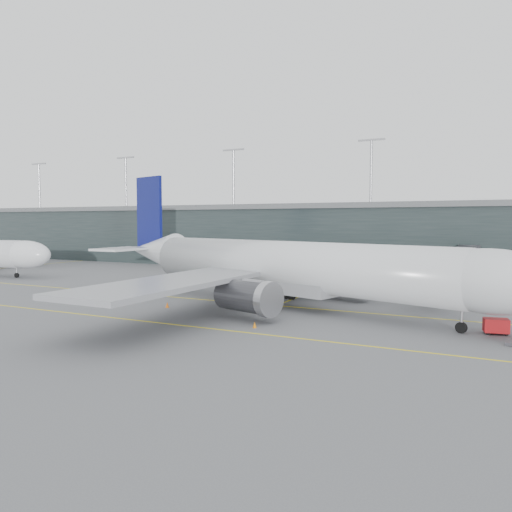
% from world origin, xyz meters
% --- Properties ---
extents(ground, '(320.00, 320.00, 0.00)m').
position_xyz_m(ground, '(0.00, 0.00, 0.00)').
color(ground, '#5D5C61').
rests_on(ground, ground).
extents(taxiline_a, '(160.00, 0.25, 0.02)m').
position_xyz_m(taxiline_a, '(0.00, -4.00, 0.01)').
color(taxiline_a, yellow).
rests_on(taxiline_a, ground).
extents(taxiline_b, '(160.00, 0.25, 0.02)m').
position_xyz_m(taxiline_b, '(0.00, -20.00, 0.01)').
color(taxiline_b, yellow).
rests_on(taxiline_b, ground).
extents(taxiline_lead_main, '(0.25, 60.00, 0.02)m').
position_xyz_m(taxiline_lead_main, '(5.00, 20.00, 0.01)').
color(taxiline_lead_main, yellow).
rests_on(taxiline_lead_main, ground).
extents(taxiline_lead_adj, '(0.25, 60.00, 0.02)m').
position_xyz_m(taxiline_lead_adj, '(-75.00, 20.00, 0.01)').
color(taxiline_lead_adj, yellow).
rests_on(taxiline_lead_adj, ground).
extents(terminal, '(240.00, 36.00, 29.00)m').
position_xyz_m(terminal, '(-0.00, 58.00, 7.62)').
color(terminal, '#1D2728').
rests_on(terminal, ground).
extents(main_aircraft, '(65.47, 60.23, 18.73)m').
position_xyz_m(main_aircraft, '(6.24, -4.03, 5.26)').
color(main_aircraft, silver).
rests_on(main_aircraft, ground).
extents(jet_bridge, '(7.12, 44.46, 6.62)m').
position_xyz_m(jet_bridge, '(24.03, 23.55, 4.96)').
color(jet_bridge, '#2B2C30').
rests_on(jet_bridge, ground).
extents(gse_cart, '(2.54, 1.88, 1.56)m').
position_xyz_m(gse_cart, '(31.36, -9.67, 0.87)').
color(gse_cart, '#9D0B0F').
rests_on(gse_cart, ground).
extents(uld_a, '(2.55, 2.32, 1.89)m').
position_xyz_m(uld_a, '(-3.87, 10.27, 0.99)').
color(uld_a, '#313236').
rests_on(uld_a, ground).
extents(uld_b, '(1.87, 1.52, 1.66)m').
position_xyz_m(uld_b, '(-2.85, 11.58, 0.87)').
color(uld_b, '#313236').
rests_on(uld_b, ground).
extents(uld_c, '(2.44, 2.14, 1.91)m').
position_xyz_m(uld_c, '(-0.63, 11.68, 1.00)').
color(uld_c, '#313236').
rests_on(uld_c, ground).
extents(cone_nose, '(0.39, 0.39, 0.62)m').
position_xyz_m(cone_nose, '(31.45, -4.95, 0.31)').
color(cone_nose, orange).
rests_on(cone_nose, ground).
extents(cone_wing_stbd, '(0.42, 0.42, 0.67)m').
position_xyz_m(cone_wing_stbd, '(8.63, -17.67, 0.33)').
color(cone_wing_stbd, '#D06E0B').
rests_on(cone_wing_stbd, ground).
extents(cone_wing_port, '(0.45, 0.45, 0.72)m').
position_xyz_m(cone_wing_port, '(11.20, 11.16, 0.36)').
color(cone_wing_port, red).
rests_on(cone_wing_port, ground).
extents(cone_tail, '(0.47, 0.47, 0.75)m').
position_xyz_m(cone_tail, '(-6.99, -11.67, 0.38)').
color(cone_tail, '#D55C0B').
rests_on(cone_tail, ground).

